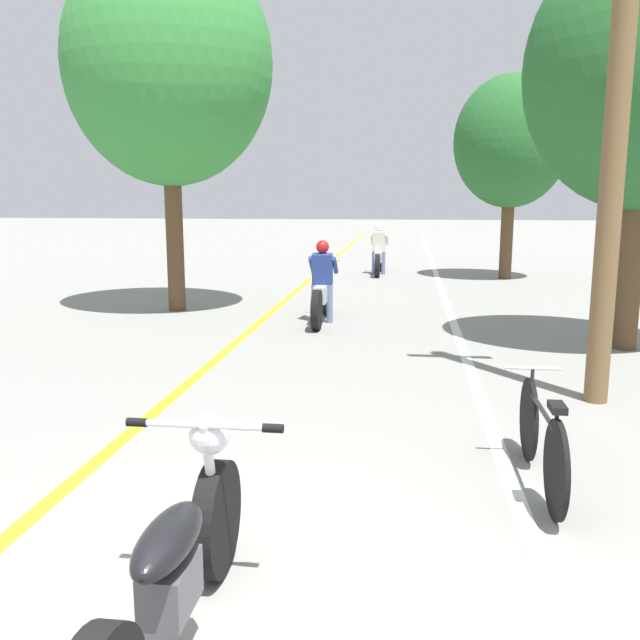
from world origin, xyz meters
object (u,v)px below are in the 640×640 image
(bicycle_parked, at_px, (541,438))
(motorcycle_rider_lead, at_px, (322,291))
(motorcycle_rider_far, at_px, (379,255))
(roadside_tree_left, at_px, (168,64))
(utility_pole, at_px, (622,46))
(roadside_tree_right_far, at_px, (511,142))
(motorcycle_foreground, at_px, (174,569))

(bicycle_parked, bearing_deg, motorcycle_rider_lead, 110.82)
(motorcycle_rider_far, distance_m, bicycle_parked, 13.93)
(roadside_tree_left, bearing_deg, utility_pole, -38.42)
(roadside_tree_right_far, bearing_deg, motorcycle_rider_far, 168.99)
(motorcycle_rider_lead, xyz_separation_m, motorcycle_rider_far, (0.65, 7.38, 0.01))
(roadside_tree_left, distance_m, motorcycle_foreground, 10.78)
(motorcycle_rider_lead, bearing_deg, roadside_tree_right_far, 59.39)
(motorcycle_rider_lead, bearing_deg, motorcycle_rider_far, 84.95)
(motorcycle_foreground, relative_size, bicycle_parked, 1.26)
(utility_pole, bearing_deg, motorcycle_rider_far, 103.58)
(motorcycle_foreground, bearing_deg, motorcycle_rider_lead, 92.51)
(motorcycle_rider_lead, bearing_deg, utility_pole, -50.47)
(bicycle_parked, bearing_deg, roadside_tree_right_far, 83.34)
(roadside_tree_right_far, bearing_deg, motorcycle_rider_lead, -120.61)
(motorcycle_foreground, distance_m, motorcycle_rider_far, 15.99)
(roadside_tree_right_far, xyz_separation_m, motorcycle_foreground, (-3.61, -15.34, -3.04))
(roadside_tree_right_far, bearing_deg, roadside_tree_left, -139.42)
(utility_pole, height_order, roadside_tree_left, utility_pole)
(roadside_tree_left, xyz_separation_m, motorcycle_rider_lead, (2.89, -0.85, -3.92))
(roadside_tree_left, bearing_deg, roadside_tree_right_far, 40.58)
(motorcycle_rider_far, bearing_deg, roadside_tree_right_far, -11.01)
(roadside_tree_left, relative_size, motorcycle_rider_lead, 3.10)
(roadside_tree_right_far, xyz_separation_m, motorcycle_rider_lead, (-3.98, -6.73, -2.94))
(bicycle_parked, bearing_deg, motorcycle_rider_far, 97.40)
(utility_pole, bearing_deg, motorcycle_rider_lead, 129.53)
(roadside_tree_left, height_order, motorcycle_rider_lead, roadside_tree_left)
(roadside_tree_right_far, bearing_deg, motorcycle_foreground, -103.22)
(utility_pole, xyz_separation_m, motorcycle_rider_lead, (-3.44, 4.17, -3.04))
(roadside_tree_right_far, height_order, bicycle_parked, roadside_tree_right_far)
(roadside_tree_left, relative_size, bicycle_parked, 3.81)
(motorcycle_rider_lead, height_order, bicycle_parked, motorcycle_rider_lead)
(roadside_tree_right_far, bearing_deg, bicycle_parked, -96.66)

